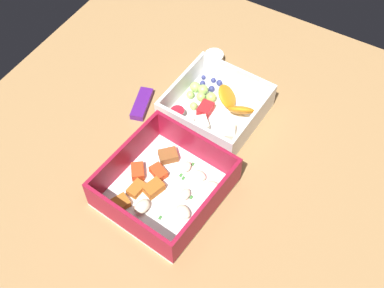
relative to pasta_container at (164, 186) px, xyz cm
name	(u,v)px	position (x,y,z in cm)	size (l,w,h in cm)	color
table_surface	(196,153)	(9.84, -0.07, -2.92)	(80.00, 80.00, 2.00)	#9E7547
pasta_container	(164,186)	(0.00, 0.00, 0.00)	(19.38, 18.41, 6.23)	white
fruit_bowl	(216,107)	(18.48, 0.90, -0.13)	(16.06, 16.25, 5.24)	white
candy_bar	(142,104)	(13.24, 13.22, -1.32)	(7.00, 2.40, 1.20)	#51197A
paper_cup_liner	(214,58)	(29.66, 7.40, -0.89)	(3.61, 3.61, 2.07)	white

